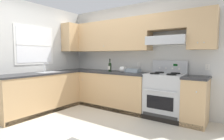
# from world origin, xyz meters

# --- Properties ---
(ground_plane) EXTENTS (7.04, 7.04, 0.00)m
(ground_plane) POSITION_xyz_m (0.00, 0.00, 0.00)
(ground_plane) COLOR beige
(wall_back) EXTENTS (4.68, 0.57, 2.55)m
(wall_back) POSITION_xyz_m (0.39, 1.53, 1.48)
(wall_back) COLOR silver
(wall_back) RESTS_ON ground_plane
(wall_left) EXTENTS (0.47, 4.00, 2.55)m
(wall_left) POSITION_xyz_m (-1.59, 0.23, 1.34)
(wall_left) COLOR silver
(wall_left) RESTS_ON ground_plane
(counter_back_run) EXTENTS (3.60, 0.65, 0.91)m
(counter_back_run) POSITION_xyz_m (-0.01, 1.24, 0.45)
(counter_back_run) COLOR tan
(counter_back_run) RESTS_ON ground_plane
(counter_left_run) EXTENTS (0.63, 1.91, 1.13)m
(counter_left_run) POSITION_xyz_m (-1.24, -0.00, 0.46)
(counter_left_run) COLOR tan
(counter_left_run) RESTS_ON ground_plane
(stove) EXTENTS (0.76, 0.62, 1.20)m
(stove) POSITION_xyz_m (1.24, 1.25, 0.48)
(stove) COLOR #B7BABC
(stove) RESTS_ON ground_plane
(wine_bottle) EXTENTS (0.08, 0.08, 0.32)m
(wine_bottle) POSITION_xyz_m (-0.12, 1.19, 1.04)
(wine_bottle) COLOR black
(wine_bottle) RESTS_ON counter_back_run
(bowl) EXTENTS (0.40, 0.21, 0.08)m
(bowl) POSITION_xyz_m (0.40, 1.36, 0.94)
(bowl) COLOR #9EADB7
(bowl) RESTS_ON counter_back_run
(paper_towel_roll) EXTENTS (0.11, 0.13, 0.13)m
(paper_towel_roll) POSITION_xyz_m (0.21, 1.27, 0.98)
(paper_towel_roll) COLOR white
(paper_towel_roll) RESTS_ON counter_back_run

